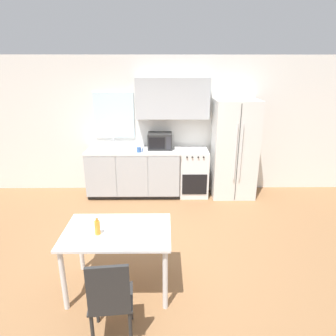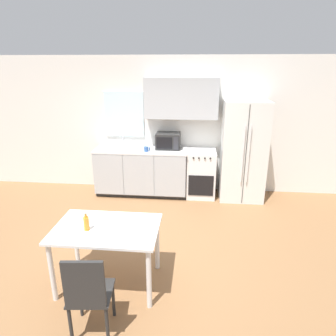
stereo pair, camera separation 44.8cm
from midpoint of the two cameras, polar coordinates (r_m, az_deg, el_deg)
ground_plane at (r=4.45m, az=-7.19°, el=-15.46°), size 12.00×12.00×0.00m
wall_back at (r=6.09m, az=-4.80°, el=8.78°), size 12.00×0.38×2.70m
kitchen_counter at (r=6.07m, az=-8.59°, el=-0.85°), size 1.83×0.68×0.94m
oven_range at (r=6.03m, az=2.73°, el=-0.86°), size 0.56×0.64×0.93m
refrigerator at (r=5.96m, az=10.38°, el=3.52°), size 0.83×0.72×1.90m
kitchen_sink at (r=6.00m, az=-12.51°, el=3.49°), size 0.62×0.40×0.21m
microwave at (r=5.94m, az=-3.71°, el=5.15°), size 0.47×0.39×0.31m
coffee_mug at (r=5.75m, az=-7.73°, el=3.45°), size 0.12×0.08×0.10m
dining_table at (r=3.55m, az=-13.25°, el=-13.11°), size 1.19×0.79×0.76m
dining_chair_near at (r=3.01m, az=-15.56°, el=-22.80°), size 0.44×0.44×0.93m
drink_bottle at (r=3.43m, az=-17.05°, el=-10.79°), size 0.06×0.06×0.22m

